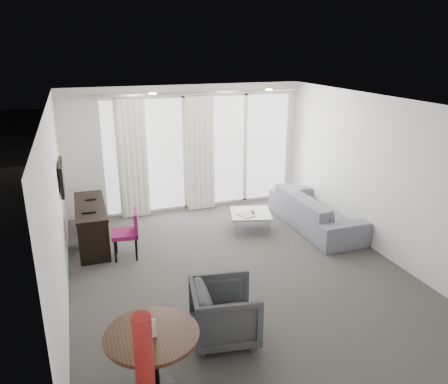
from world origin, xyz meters
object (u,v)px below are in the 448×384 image
object	(u,v)px
round_table	(154,365)
desk_chair	(125,234)
rattan_chair_a	(230,172)
coffee_table	(251,221)
rattan_chair_b	(243,167)
tub_armchair	(225,312)
desk	(92,225)
red_lamp	(146,382)
sofa	(315,211)

from	to	relation	value
round_table	desk_chair	bearing A→B (deg)	88.06
rattan_chair_a	coffee_table	bearing A→B (deg)	-107.97
rattan_chair_b	tub_armchair	bearing A→B (deg)	-118.92
desk	rattan_chair_b	xyz separation A→B (m)	(3.90, 2.70, 0.01)
red_lamp	sofa	xyz separation A→B (m)	(3.86, 3.78, -0.31)
tub_armchair	rattan_chair_a	bearing A→B (deg)	-11.38
round_table	tub_armchair	distance (m)	1.15
coffee_table	rattan_chair_b	world-z (taller)	rattan_chair_b
desk	round_table	world-z (taller)	desk
red_lamp	rattan_chair_a	world-z (taller)	red_lamp
desk	rattan_chair_a	size ratio (longest dim) A/B	2.13
desk	red_lamp	xyz separation A→B (m)	(0.24, -4.34, 0.28)
coffee_table	rattan_chair_b	size ratio (longest dim) A/B	0.96
desk_chair	round_table	bearing A→B (deg)	-84.18
round_table	sofa	distance (m)	4.94
desk_chair	round_table	world-z (taller)	desk_chair
round_table	red_lamp	world-z (taller)	red_lamp
rattan_chair_b	desk	bearing A→B (deg)	-150.81
tub_armchair	round_table	bearing A→B (deg)	132.12
tub_armchair	rattan_chair_b	xyz separation A→B (m)	(2.55, 5.89, 0.03)
desk	rattan_chair_a	distance (m)	4.13
desk	tub_armchair	xyz separation A→B (m)	(1.35, -3.19, -0.02)
sofa	rattan_chair_b	world-z (taller)	rattan_chair_b
desk_chair	round_table	xyz separation A→B (m)	(-0.11, -3.16, -0.04)
desk	sofa	bearing A→B (deg)	-7.79
desk_chair	round_table	size ratio (longest dim) A/B	0.88
red_lamp	tub_armchair	distance (m)	1.63
round_table	rattan_chair_a	size ratio (longest dim) A/B	1.23
coffee_table	rattan_chair_a	size ratio (longest dim) A/B	0.99
tub_armchair	rattan_chair_b	bearing A→B (deg)	-14.48
desk_chair	red_lamp	world-z (taller)	red_lamp
desk	rattan_chair_b	bearing A→B (deg)	34.73
desk_chair	tub_armchair	distance (m)	2.67
round_table	red_lamp	xyz separation A→B (m)	(-0.15, -0.52, 0.28)
desk_chair	rattan_chair_a	distance (m)	4.18
desk	red_lamp	bearing A→B (deg)	-86.85
desk_chair	rattan_chair_b	size ratio (longest dim) A/B	1.05
rattan_chair_a	rattan_chair_b	distance (m)	0.61
desk_chair	tub_armchair	bearing A→B (deg)	-63.65
round_table	sofa	world-z (taller)	round_table
desk_chair	red_lamp	distance (m)	3.70
red_lamp	rattan_chair_b	xyz separation A→B (m)	(3.66, 7.04, -0.26)
rattan_chair_b	round_table	bearing A→B (deg)	-123.82
coffee_table	sofa	size ratio (longest dim) A/B	0.32
desk	coffee_table	size ratio (longest dim) A/B	2.15
desk	round_table	bearing A→B (deg)	-84.20
rattan_chair_a	rattan_chair_b	bearing A→B (deg)	27.99
desk	rattan_chair_a	world-z (taller)	same
desk_chair	red_lamp	bearing A→B (deg)	-86.22
sofa	rattan_chair_b	xyz separation A→B (m)	(-0.20, 3.26, 0.05)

